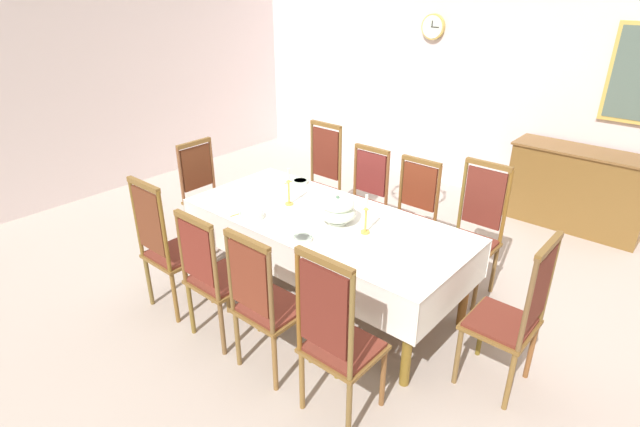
# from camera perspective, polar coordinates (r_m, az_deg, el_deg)

# --- Properties ---
(ground) EXTENTS (7.52, 6.12, 0.04)m
(ground) POSITION_cam_1_polar(r_m,az_deg,el_deg) (4.55, 1.39, -9.20)
(ground) COLOR #B8AA9F
(back_wall) EXTENTS (7.52, 0.08, 3.49)m
(back_wall) POSITION_cam_1_polar(r_m,az_deg,el_deg) (6.50, 19.99, 16.77)
(back_wall) COLOR silver
(back_wall) RESTS_ON ground
(left_wall) EXTENTS (0.08, 6.12, 3.49)m
(left_wall) POSITION_cam_1_polar(r_m,az_deg,el_deg) (6.86, -24.91, 16.36)
(left_wall) COLOR silver
(left_wall) RESTS_ON ground
(dining_table) EXTENTS (2.38, 1.06, 0.78)m
(dining_table) POSITION_cam_1_polar(r_m,az_deg,el_deg) (4.11, 0.56, -1.48)
(dining_table) COLOR brown
(dining_table) RESTS_ON ground
(tablecloth) EXTENTS (2.40, 1.08, 0.33)m
(tablecloth) POSITION_cam_1_polar(r_m,az_deg,el_deg) (4.11, 0.56, -1.53)
(tablecloth) COLOR white
(tablecloth) RESTS_ON dining_table
(chair_south_a) EXTENTS (0.44, 0.42, 1.19)m
(chair_south_a) POSITION_cam_1_polar(r_m,az_deg,el_deg) (4.22, -17.13, -3.54)
(chair_south_a) COLOR brown
(chair_south_a) RESTS_ON ground
(chair_north_a) EXTENTS (0.44, 0.42, 1.21)m
(chair_north_a) POSITION_cam_1_polar(r_m,az_deg,el_deg) (5.32, -0.18, 3.84)
(chair_north_a) COLOR brown
(chair_north_a) RESTS_ON ground
(chair_south_b) EXTENTS (0.44, 0.42, 1.09)m
(chair_south_b) POSITION_cam_1_polar(r_m,az_deg,el_deg) (3.81, -12.03, -6.86)
(chair_south_b) COLOR brown
(chair_south_b) RESTS_ON ground
(chair_north_b) EXTENTS (0.44, 0.42, 1.07)m
(chair_north_b) POSITION_cam_1_polar(r_m,az_deg,el_deg) (5.00, 4.91, 1.68)
(chair_north_b) COLOR brown
(chair_north_b) RESTS_ON ground
(chair_south_c) EXTENTS (0.44, 0.42, 1.12)m
(chair_south_c) POSITION_cam_1_polar(r_m,az_deg,el_deg) (3.44, -6.30, -10.04)
(chair_south_c) COLOR brown
(chair_south_c) RESTS_ON ground
(chair_north_c) EXTENTS (0.44, 0.42, 1.07)m
(chair_north_c) POSITION_cam_1_polar(r_m,az_deg,el_deg) (4.73, 10.29, -0.08)
(chair_north_c) COLOR brown
(chair_north_c) RESTS_ON ground
(chair_south_d) EXTENTS (0.44, 0.42, 1.22)m
(chair_south_d) POSITION_cam_1_polar(r_m,az_deg,el_deg) (3.07, 1.90, -14.06)
(chair_south_d) COLOR brown
(chair_south_d) RESTS_ON ground
(chair_north_d) EXTENTS (0.44, 0.42, 1.19)m
(chair_north_d) POSITION_cam_1_polar(r_m,az_deg,el_deg) (4.47, 17.22, -1.86)
(chair_north_d) COLOR brown
(chair_north_d) RESTS_ON ground
(chair_head_west) EXTENTS (0.42, 0.44, 1.09)m
(chair_head_west) POSITION_cam_1_polar(r_m,az_deg,el_deg) (5.24, -12.89, 2.34)
(chair_head_west) COLOR brown
(chair_head_west) RESTS_ON ground
(chair_head_east) EXTENTS (0.42, 0.44, 1.17)m
(chair_head_east) POSITION_cam_1_polar(r_m,az_deg,el_deg) (3.51, 21.29, -10.77)
(chair_head_east) COLOR brown
(chair_head_east) RESTS_ON ground
(soup_tureen) EXTENTS (0.30, 0.30, 0.24)m
(soup_tureen) POSITION_cam_1_polar(r_m,az_deg,el_deg) (3.95, 2.03, 0.44)
(soup_tureen) COLOR white
(soup_tureen) RESTS_ON tablecloth
(candlestick_west) EXTENTS (0.07, 0.07, 0.33)m
(candlestick_west) POSITION_cam_1_polar(r_m,az_deg,el_deg) (4.27, -3.60, 2.65)
(candlestick_west) COLOR gold
(candlestick_west) RESTS_ON tablecloth
(candlestick_east) EXTENTS (0.07, 0.07, 0.32)m
(candlestick_east) POSITION_cam_1_polar(r_m,az_deg,el_deg) (3.79, 5.27, -0.55)
(candlestick_east) COLOR gold
(candlestick_east) RESTS_ON tablecloth
(bowl_near_left) EXTENTS (0.20, 0.20, 0.05)m
(bowl_near_left) POSITION_cam_1_polar(r_m,az_deg,el_deg) (4.10, -7.83, -0.15)
(bowl_near_left) COLOR white
(bowl_near_left) RESTS_ON tablecloth
(bowl_near_right) EXTENTS (0.15, 0.15, 0.04)m
(bowl_near_right) POSITION_cam_1_polar(r_m,az_deg,el_deg) (4.75, -2.28, 3.67)
(bowl_near_right) COLOR white
(bowl_near_right) RESTS_ON tablecloth
(bowl_far_left) EXTENTS (0.14, 0.14, 0.03)m
(bowl_far_left) POSITION_cam_1_polar(r_m,az_deg,el_deg) (3.72, -2.01, -2.86)
(bowl_far_left) COLOR white
(bowl_far_left) RESTS_ON tablecloth
(spoon_primary) EXTENTS (0.05, 0.18, 0.01)m
(spoon_primary) POSITION_cam_1_polar(r_m,az_deg,el_deg) (4.21, -8.70, 0.19)
(spoon_primary) COLOR gold
(spoon_primary) RESTS_ON tablecloth
(spoon_secondary) EXTENTS (0.03, 0.18, 0.01)m
(spoon_secondary) POSITION_cam_1_polar(r_m,az_deg,el_deg) (4.84, -2.96, 3.88)
(spoon_secondary) COLOR gold
(spoon_secondary) RESTS_ON tablecloth
(sideboard) EXTENTS (1.44, 0.48, 0.90)m
(sideboard) POSITION_cam_1_polar(r_m,az_deg,el_deg) (6.18, 27.38, 2.48)
(sideboard) COLOR brown
(sideboard) RESTS_ON ground
(mounted_clock) EXTENTS (0.31, 0.06, 0.31)m
(mounted_clock) POSITION_cam_1_polar(r_m,az_deg,el_deg) (6.78, 12.85, 20.16)
(mounted_clock) COLOR #D1B251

